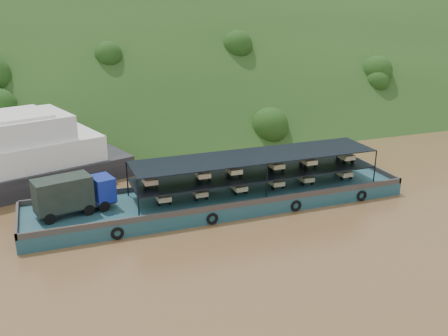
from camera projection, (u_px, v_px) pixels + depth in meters
name	position (u px, v px, depth m)	size (l,w,h in m)	color
ground	(256.00, 208.00, 45.75)	(160.00, 160.00, 0.00)	brown
hillside	(162.00, 122.00, 77.69)	(140.00, 28.00, 28.00)	#1A3312
cargo_barge	(210.00, 196.00, 45.58)	(35.00, 7.18, 4.54)	#15444C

